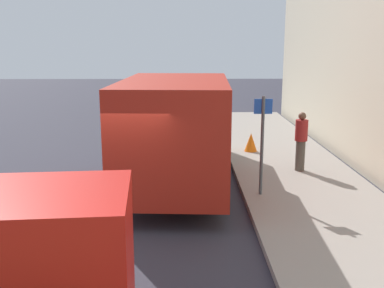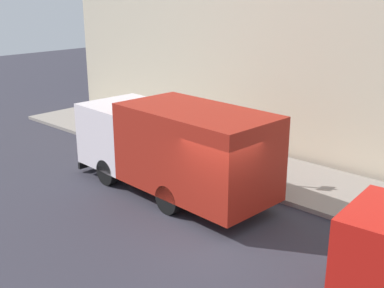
% 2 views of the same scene
% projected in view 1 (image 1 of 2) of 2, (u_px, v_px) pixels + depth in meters
% --- Properties ---
extents(ground, '(80.00, 80.00, 0.00)m').
position_uv_depth(ground, '(114.00, 224.00, 9.70)').
color(ground, '#302F39').
extents(sidewalk, '(3.53, 30.00, 0.15)m').
position_uv_depth(sidewalk, '(333.00, 220.00, 9.75)').
color(sidewalk, gray).
rests_on(sidewalk, ground).
extents(large_utility_truck, '(2.92, 7.38, 2.95)m').
position_uv_depth(large_utility_truck, '(178.00, 126.00, 12.20)').
color(large_utility_truck, white).
rests_on(large_utility_truck, ground).
extents(pedestrian_walking, '(0.47, 0.47, 1.74)m').
position_uv_depth(pedestrian_walking, '(301.00, 140.00, 13.06)').
color(pedestrian_walking, '#4F463C').
rests_on(pedestrian_walking, sidewalk).
extents(traffic_cone_orange, '(0.44, 0.44, 0.63)m').
position_uv_depth(traffic_cone_orange, '(251.00, 142.00, 15.54)').
color(traffic_cone_orange, orange).
rests_on(traffic_cone_orange, sidewalk).
extents(street_sign_post, '(0.44, 0.08, 2.45)m').
position_uv_depth(street_sign_post, '(262.00, 137.00, 10.86)').
color(street_sign_post, '#4C5156').
rests_on(street_sign_post, sidewalk).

